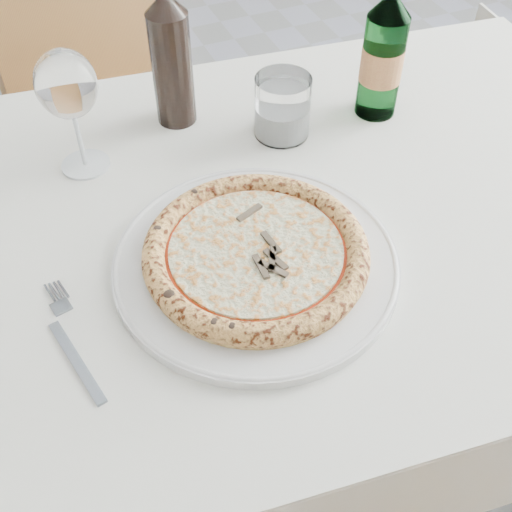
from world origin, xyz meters
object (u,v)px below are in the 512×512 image
object	(u,v)px
tumbler	(282,111)
beer_bottle	(383,55)
plate	(256,262)
wine_bottle	(171,58)
wine_glass	(67,87)
dining_table	(229,264)
pizza	(256,253)
chair_far	(112,84)

from	to	relation	value
tumbler	beer_bottle	distance (m)	0.18
plate	wine_bottle	bearing A→B (deg)	88.15
wine_glass	wine_bottle	world-z (taller)	wine_bottle
plate	wine_glass	xyz separation A→B (m)	(-0.15, 0.29, 0.12)
dining_table	tumbler	bearing A→B (deg)	44.09
pizza	wine_bottle	world-z (taller)	wine_bottle
chair_far	tumbler	bearing A→B (deg)	-76.07
chair_far	plate	xyz separation A→B (m)	(0.00, -0.85, 0.23)
tumbler	wine_bottle	xyz separation A→B (m)	(-0.14, 0.10, 0.07)
tumbler	wine_bottle	size ratio (longest dim) A/B	0.38
chair_far	pizza	world-z (taller)	chair_far
chair_far	wine_glass	xyz separation A→B (m)	(-0.15, -0.57, 0.36)
wine_glass	beer_bottle	distance (m)	0.47
chair_far	wine_bottle	bearing A→B (deg)	-88.54
pizza	tumbler	bearing A→B (deg)	58.60
plate	wine_glass	bearing A→B (deg)	117.96
beer_bottle	plate	bearing A→B (deg)	-142.74
dining_table	chair_far	size ratio (longest dim) A/B	1.54
pizza	wine_glass	xyz separation A→B (m)	(-0.15, 0.29, 0.11)
pizza	wine_glass	distance (m)	0.34
dining_table	pizza	size ratio (longest dim) A/B	5.05
wine_bottle	pizza	bearing A→B (deg)	-91.85
wine_glass	wine_bottle	distance (m)	0.18
pizza	beer_bottle	size ratio (longest dim) A/B	1.12
wine_glass	wine_bottle	xyz separation A→B (m)	(0.16, 0.06, -0.03)
pizza	plate	bearing A→B (deg)	60.00
wine_bottle	plate	bearing A→B (deg)	-91.85
dining_table	tumbler	distance (m)	0.25
wine_glass	tumbler	size ratio (longest dim) A/B	1.94
chair_far	tumbler	distance (m)	0.68
chair_far	pizza	size ratio (longest dim) A/B	3.29
dining_table	chair_far	bearing A→B (deg)	90.13
beer_bottle	wine_bottle	world-z (taller)	wine_bottle
plate	wine_bottle	distance (m)	0.36
plate	tumbler	size ratio (longest dim) A/B	3.75
plate	pizza	world-z (taller)	pizza
wine_glass	dining_table	bearing A→B (deg)	-50.79
beer_bottle	wine_bottle	distance (m)	0.32
plate	beer_bottle	size ratio (longest dim) A/B	1.43
chair_far	wine_bottle	size ratio (longest dim) A/B	3.66
dining_table	pizza	xyz separation A→B (m)	(-0.00, -0.10, 0.12)
dining_table	wine_bottle	bearing A→B (deg)	87.40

